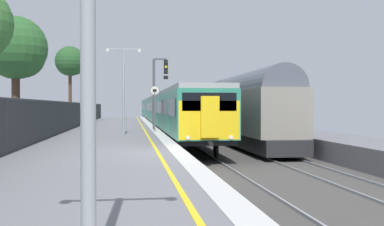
{
  "coord_description": "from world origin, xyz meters",
  "views": [
    {
      "loc": [
        -1.31,
        -15.84,
        1.63
      ],
      "look_at": [
        1.7,
        6.23,
        1.3
      ],
      "focal_mm": 42.45,
      "sensor_mm": 36.0,
      "label": 1
    }
  ],
  "objects_px": {
    "freight_train_adjacent_track": "(199,107)",
    "speed_limit_sign": "(155,103)",
    "background_tree_left": "(17,50)",
    "background_tree_right": "(71,63)",
    "commuter_train_at_platform": "(161,109)",
    "signal_gantry": "(158,85)",
    "platform_lamp_mid": "(124,82)"
  },
  "relations": [
    {
      "from": "commuter_train_at_platform",
      "to": "background_tree_left",
      "type": "relative_size",
      "value": 9.85
    },
    {
      "from": "background_tree_right",
      "to": "signal_gantry",
      "type": "bearing_deg",
      "value": -68.42
    },
    {
      "from": "freight_train_adjacent_track",
      "to": "background_tree_right",
      "type": "xyz_separation_m",
      "value": [
        -14.26,
        5.8,
        5.18
      ]
    },
    {
      "from": "freight_train_adjacent_track",
      "to": "speed_limit_sign",
      "type": "height_order",
      "value": "freight_train_adjacent_track"
    },
    {
      "from": "freight_train_adjacent_track",
      "to": "background_tree_right",
      "type": "height_order",
      "value": "background_tree_right"
    },
    {
      "from": "signal_gantry",
      "to": "commuter_train_at_platform",
      "type": "bearing_deg",
      "value": 85.32
    },
    {
      "from": "freight_train_adjacent_track",
      "to": "background_tree_left",
      "type": "bearing_deg",
      "value": -118.92
    },
    {
      "from": "signal_gantry",
      "to": "speed_limit_sign",
      "type": "height_order",
      "value": "signal_gantry"
    },
    {
      "from": "commuter_train_at_platform",
      "to": "speed_limit_sign",
      "type": "xyz_separation_m",
      "value": [
        -1.85,
        -20.97,
        0.59
      ]
    },
    {
      "from": "signal_gantry",
      "to": "background_tree_left",
      "type": "xyz_separation_m",
      "value": [
        -7.76,
        -7.55,
        1.39
      ]
    },
    {
      "from": "commuter_train_at_platform",
      "to": "signal_gantry",
      "type": "relative_size",
      "value": 12.37
    },
    {
      "from": "background_tree_right",
      "to": "commuter_train_at_platform",
      "type": "bearing_deg",
      "value": -22.18
    },
    {
      "from": "platform_lamp_mid",
      "to": "background_tree_right",
      "type": "xyz_separation_m",
      "value": [
        -6.48,
        28.19,
        3.74
      ]
    },
    {
      "from": "commuter_train_at_platform",
      "to": "freight_train_adjacent_track",
      "type": "relative_size",
      "value": 1.1
    },
    {
      "from": "platform_lamp_mid",
      "to": "background_tree_left",
      "type": "relative_size",
      "value": 0.79
    },
    {
      "from": "commuter_train_at_platform",
      "to": "background_tree_right",
      "type": "xyz_separation_m",
      "value": [
        -10.26,
        4.18,
        5.46
      ]
    },
    {
      "from": "background_tree_left",
      "to": "commuter_train_at_platform",
      "type": "bearing_deg",
      "value": 70.15
    },
    {
      "from": "commuter_train_at_platform",
      "to": "freight_train_adjacent_track",
      "type": "height_order",
      "value": "freight_train_adjacent_track"
    },
    {
      "from": "signal_gantry",
      "to": "freight_train_adjacent_track",
      "type": "bearing_deg",
      "value": 71.53
    },
    {
      "from": "platform_lamp_mid",
      "to": "freight_train_adjacent_track",
      "type": "bearing_deg",
      "value": 70.84
    },
    {
      "from": "signal_gantry",
      "to": "background_tree_right",
      "type": "xyz_separation_m",
      "value": [
        -8.78,
        22.2,
        3.59
      ]
    },
    {
      "from": "commuter_train_at_platform",
      "to": "freight_train_adjacent_track",
      "type": "bearing_deg",
      "value": -22.0
    },
    {
      "from": "freight_train_adjacent_track",
      "to": "speed_limit_sign",
      "type": "relative_size",
      "value": 19.25
    },
    {
      "from": "freight_train_adjacent_track",
      "to": "speed_limit_sign",
      "type": "distance_m",
      "value": 20.22
    },
    {
      "from": "platform_lamp_mid",
      "to": "background_tree_left",
      "type": "bearing_deg",
      "value": -164.02
    },
    {
      "from": "commuter_train_at_platform",
      "to": "platform_lamp_mid",
      "type": "xyz_separation_m",
      "value": [
        -3.78,
        -24.01,
        1.72
      ]
    },
    {
      "from": "platform_lamp_mid",
      "to": "speed_limit_sign",
      "type": "bearing_deg",
      "value": 57.6
    },
    {
      "from": "signal_gantry",
      "to": "platform_lamp_mid",
      "type": "bearing_deg",
      "value": -111.04
    },
    {
      "from": "signal_gantry",
      "to": "speed_limit_sign",
      "type": "relative_size",
      "value": 1.71
    },
    {
      "from": "freight_train_adjacent_track",
      "to": "platform_lamp_mid",
      "type": "distance_m",
      "value": 23.75
    },
    {
      "from": "commuter_train_at_platform",
      "to": "signal_gantry",
      "type": "bearing_deg",
      "value": -94.68
    },
    {
      "from": "signal_gantry",
      "to": "platform_lamp_mid",
      "type": "distance_m",
      "value": 6.42
    }
  ]
}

